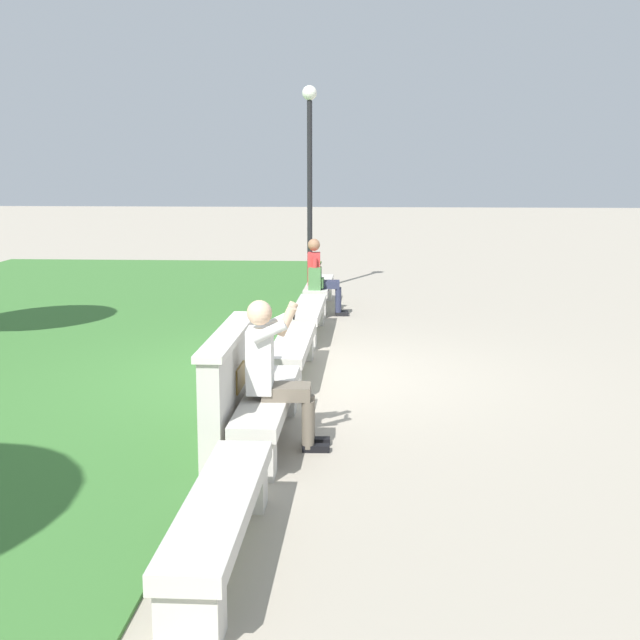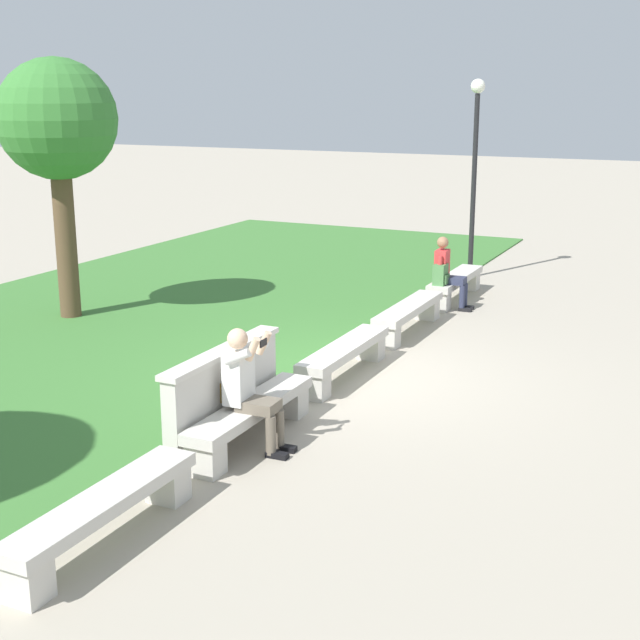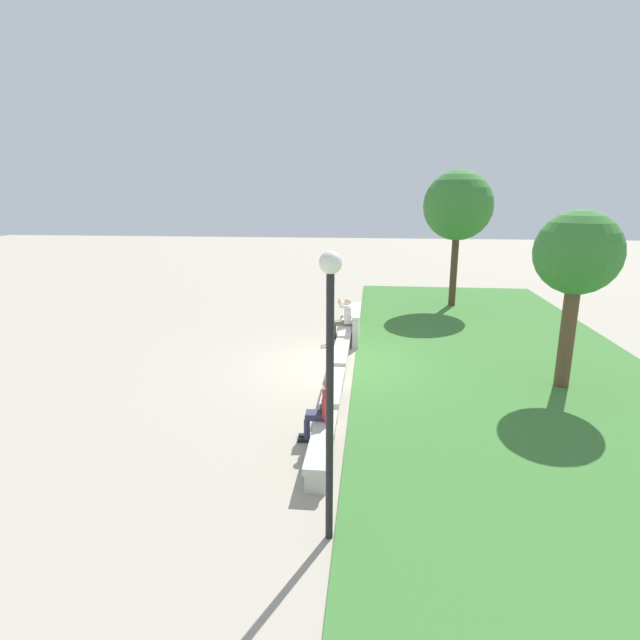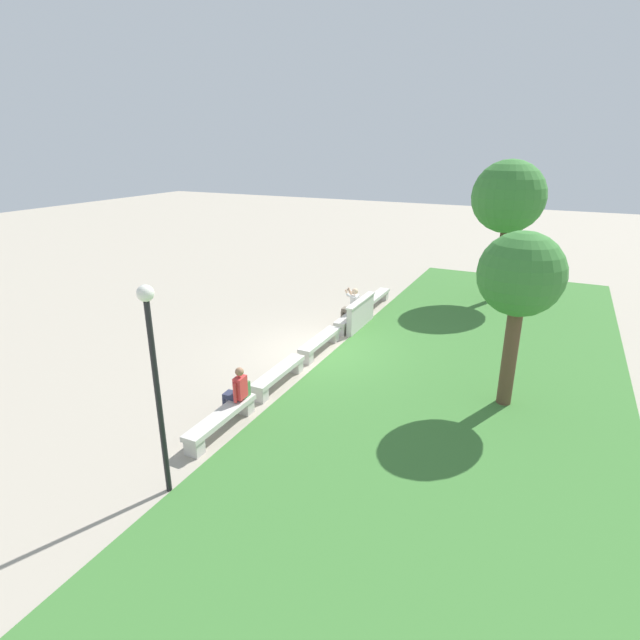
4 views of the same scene
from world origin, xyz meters
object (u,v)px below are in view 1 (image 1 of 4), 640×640
(bench_mid, at_px, (293,351))
(backpack, at_px, (316,279))
(bench_near, at_px, (268,408))
(bench_far, at_px, (308,315))
(person_photographer, at_px, (274,366))
(bench_main, at_px, (220,517))
(person_distant, at_px, (320,275))
(bench_end, at_px, (319,290))
(lamp_post, at_px, (310,159))

(bench_mid, xyz_separation_m, backpack, (4.11, 0.00, 0.32))
(bench_near, relative_size, bench_far, 1.00)
(bench_far, height_order, person_photographer, person_photographer)
(bench_near, distance_m, bench_far, 4.99)
(bench_main, distance_m, person_distant, 9.27)
(bench_end, relative_size, person_distant, 1.75)
(bench_main, distance_m, bench_end, 9.98)
(bench_mid, relative_size, lamp_post, 0.56)
(person_photographer, height_order, lamp_post, lamp_post)
(lamp_post, bearing_deg, bench_end, -171.42)
(person_photographer, bearing_deg, lamp_post, 2.27)
(bench_near, relative_size, lamp_post, 0.56)
(bench_near, bearing_deg, bench_end, 0.00)
(bench_mid, bearing_deg, bench_main, 180.00)
(bench_end, height_order, backpack, backpack)
(bench_far, xyz_separation_m, bench_end, (2.49, 0.00, 0.00))
(bench_mid, xyz_separation_m, person_distant, (4.27, -0.07, 0.37))
(bench_mid, relative_size, person_photographer, 1.67)
(bench_end, relative_size, backpack, 5.15)
(bench_main, xyz_separation_m, backpack, (9.10, 0.00, 0.32))
(backpack, bearing_deg, bench_far, -179.89)
(bench_near, height_order, person_distant, person_distant)
(bench_main, bearing_deg, bench_near, 0.00)
(person_distant, xyz_separation_m, backpack, (-0.17, 0.07, -0.05))
(bench_mid, bearing_deg, backpack, 0.04)
(bench_end, bearing_deg, bench_far, 180.00)
(bench_far, bearing_deg, person_distant, -2.14)
(bench_main, height_order, bench_mid, same)
(bench_far, distance_m, lamp_post, 5.06)
(bench_mid, height_order, bench_far, same)
(backpack, bearing_deg, bench_near, -179.97)
(bench_near, relative_size, bench_end, 1.00)
(bench_end, bearing_deg, bench_mid, 180.00)
(person_distant, height_order, backpack, person_distant)
(bench_mid, bearing_deg, person_photographer, -178.33)
(bench_near, distance_m, bench_mid, 2.49)
(bench_mid, distance_m, backpack, 4.12)
(bench_near, bearing_deg, lamp_post, 1.84)
(lamp_post, bearing_deg, bench_mid, -177.50)
(bench_near, bearing_deg, person_distant, -0.56)
(backpack, relative_size, lamp_post, 0.11)
(person_photographer, xyz_separation_m, backpack, (6.78, 0.08, -0.11))
(bench_end, xyz_separation_m, person_distant, (-0.71, -0.07, 0.37))
(bench_main, bearing_deg, person_photographer, -1.92)
(bench_end, distance_m, person_photographer, 7.67)
(person_photographer, relative_size, backpack, 3.08)
(bench_far, height_order, backpack, backpack)
(backpack, bearing_deg, bench_end, -0.20)
(bench_main, bearing_deg, bench_mid, 0.00)
(bench_main, height_order, lamp_post, lamp_post)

